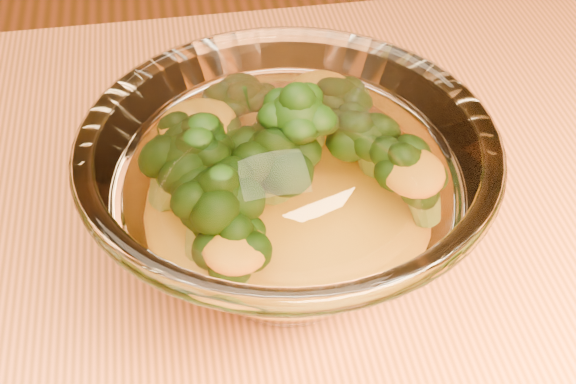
{
  "coord_description": "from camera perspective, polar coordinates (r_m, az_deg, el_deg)",
  "views": [
    {
      "loc": [
        -0.04,
        -0.26,
        1.13
      ],
      "look_at": [
        0.02,
        0.08,
        0.81
      ],
      "focal_mm": 50.0,
      "sensor_mm": 36.0,
      "label": 1
    }
  ],
  "objects": [
    {
      "name": "glass_bowl",
      "position": [
        0.48,
        0.0,
        -0.46
      ],
      "size": [
        0.24,
        0.24,
        0.11
      ],
      "color": "white",
      "rests_on": "table"
    },
    {
      "name": "cheese_sauce",
      "position": [
        0.49,
        0.0,
        -2.39
      ],
      "size": [
        0.12,
        0.12,
        0.03
      ],
      "primitive_type": "ellipsoid",
      "color": "orange",
      "rests_on": "glass_bowl"
    },
    {
      "name": "broccoli_heap",
      "position": [
        0.48,
        -1.42,
        1.95
      ],
      "size": [
        0.16,
        0.15,
        0.08
      ],
      "color": "black",
      "rests_on": "cheese_sauce"
    }
  ]
}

